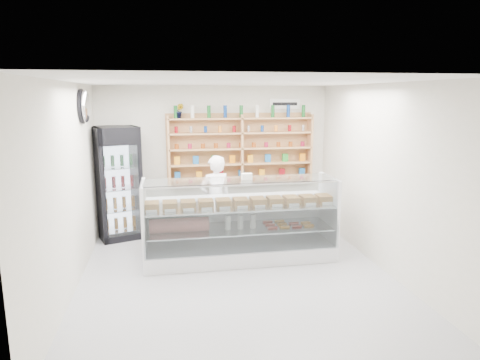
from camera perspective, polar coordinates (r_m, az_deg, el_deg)
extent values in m
plane|color=#A3A3A8|center=(6.48, -0.51, -12.61)|extent=(5.00, 5.00, 0.00)
plane|color=white|center=(5.93, -0.56, 12.98)|extent=(5.00, 5.00, 0.00)
plane|color=silver|center=(8.49, -3.36, 2.97)|extent=(4.50, 0.00, 4.50)
plane|color=silver|center=(3.69, 6.01, -8.14)|extent=(4.50, 0.00, 4.50)
plane|color=silver|center=(6.10, -21.87, -1.12)|extent=(0.00, 5.00, 5.00)
plane|color=silver|center=(6.79, 18.54, 0.30)|extent=(0.00, 5.00, 5.00)
cube|color=white|center=(7.05, -0.03, -9.47)|extent=(3.05, 0.86, 0.25)
cube|color=white|center=(7.28, -0.58, -5.08)|extent=(3.05, 0.05, 0.64)
cube|color=silver|center=(6.92, -0.03, -6.44)|extent=(2.93, 0.76, 0.02)
cube|color=silver|center=(6.81, -0.03, -3.43)|extent=(2.99, 0.79, 0.02)
cube|color=silver|center=(6.45, 0.62, -5.27)|extent=(2.99, 0.12, 1.06)
cube|color=silver|center=(6.67, 0.05, 0.01)|extent=(2.99, 0.60, 0.01)
imported|color=white|center=(7.57, -3.29, -2.69)|extent=(0.67, 0.53, 1.60)
cube|color=black|center=(8.18, -15.99, -0.37)|extent=(0.94, 0.92, 2.07)
cube|color=#330538|center=(7.75, -17.38, 5.51)|extent=(0.70, 0.26, 0.29)
cube|color=silver|center=(7.89, -17.02, -1.54)|extent=(0.60, 0.21, 1.63)
cube|color=#B27D54|center=(8.25, -9.47, 3.92)|extent=(0.04, 0.28, 1.33)
cube|color=#B27D54|center=(8.38, 0.17, 4.19)|extent=(0.04, 0.28, 1.33)
cube|color=#B27D54|center=(8.74, 9.26, 4.33)|extent=(0.04, 0.28, 1.33)
cube|color=#B27D54|center=(8.47, 0.16, 0.23)|extent=(2.80, 0.28, 0.03)
cube|color=#B27D54|center=(8.42, 0.16, 2.23)|extent=(2.80, 0.28, 0.03)
cube|color=#B27D54|center=(8.38, 0.17, 4.26)|extent=(2.80, 0.28, 0.03)
cube|color=#B27D54|center=(8.35, 0.17, 6.30)|extent=(2.80, 0.28, 0.03)
cube|color=#B27D54|center=(8.33, 0.17, 8.22)|extent=(2.80, 0.28, 0.03)
imported|color=#1E6626|center=(8.19, -8.07, 9.12)|extent=(0.17, 0.15, 0.27)
ellipsoid|color=silver|center=(7.14, -19.93, 9.22)|extent=(0.15, 0.50, 0.50)
cube|color=white|center=(8.65, 5.98, 10.06)|extent=(0.62, 0.03, 0.20)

